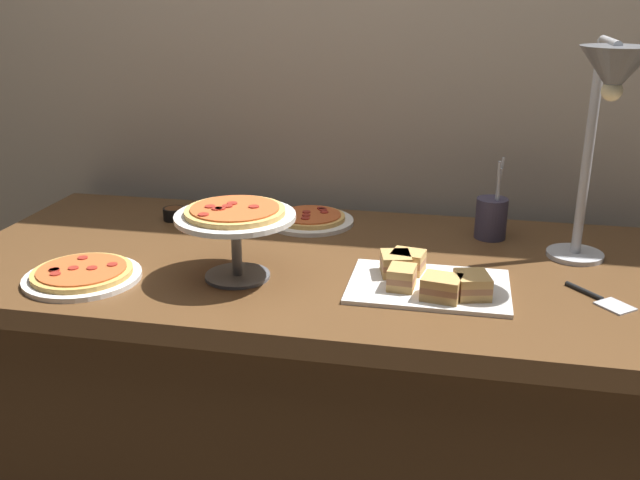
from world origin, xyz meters
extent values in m
cube|color=tan|center=(0.00, 0.50, 1.20)|extent=(4.40, 0.04, 2.40)
cube|color=brown|center=(0.00, 0.00, 0.73)|extent=(1.90, 0.84, 0.05)
cube|color=#3C2715|center=(0.00, 0.00, 0.35)|extent=(1.75, 0.74, 0.71)
cylinder|color=#B7BABF|center=(0.59, 0.14, 0.77)|extent=(0.14, 0.14, 0.01)
cylinder|color=#B7BABF|center=(0.59, 0.14, 1.03)|extent=(0.02, 0.02, 0.52)
cylinder|color=#B7BABF|center=(0.59, 0.05, 1.29)|extent=(0.02, 0.18, 0.02)
cone|color=#595B60|center=(0.59, -0.04, 1.24)|extent=(0.15, 0.15, 0.10)
sphere|color=#F9EAB2|center=(0.59, -0.04, 1.20)|extent=(0.04, 0.04, 0.04)
cylinder|color=white|center=(-0.55, -0.24, 0.77)|extent=(0.27, 0.27, 0.01)
cylinder|color=gold|center=(-0.55, -0.24, 0.78)|extent=(0.23, 0.23, 0.01)
cylinder|color=#C65628|center=(-0.55, -0.24, 0.79)|extent=(0.20, 0.20, 0.00)
cylinder|color=maroon|center=(-0.60, -0.26, 0.79)|extent=(0.02, 0.02, 0.00)
cylinder|color=maroon|center=(-0.49, -0.21, 0.79)|extent=(0.02, 0.02, 0.00)
cylinder|color=maroon|center=(-0.58, -0.18, 0.79)|extent=(0.02, 0.02, 0.00)
cylinder|color=maroon|center=(-0.59, -0.29, 0.79)|extent=(0.02, 0.02, 0.00)
cylinder|color=maroon|center=(-0.52, -0.24, 0.79)|extent=(0.02, 0.02, 0.00)
cylinder|color=maroon|center=(-0.57, -0.25, 0.79)|extent=(0.02, 0.02, 0.00)
cylinder|color=maroon|center=(-0.60, -0.27, 0.79)|extent=(0.02, 0.02, 0.00)
cylinder|color=white|center=(-0.12, 0.27, 0.77)|extent=(0.25, 0.25, 0.01)
cylinder|color=#DBA856|center=(-0.12, 0.27, 0.78)|extent=(0.20, 0.20, 0.01)
cylinder|color=#C65628|center=(-0.12, 0.27, 0.79)|extent=(0.18, 0.18, 0.00)
cylinder|color=maroon|center=(-0.08, 0.29, 0.79)|extent=(0.02, 0.02, 0.00)
cylinder|color=maroon|center=(-0.13, 0.25, 0.79)|extent=(0.02, 0.02, 0.00)
cylinder|color=maroon|center=(-0.10, 0.33, 0.79)|extent=(0.02, 0.02, 0.00)
cylinder|color=maroon|center=(-0.13, 0.28, 0.79)|extent=(0.02, 0.02, 0.00)
cylinder|color=maroon|center=(-0.12, 0.22, 0.79)|extent=(0.02, 0.02, 0.00)
cylinder|color=maroon|center=(-0.09, 0.32, 0.79)|extent=(0.02, 0.02, 0.00)
cylinder|color=#595B60|center=(-0.20, -0.16, 0.83)|extent=(0.02, 0.02, 0.14)
cylinder|color=#595B60|center=(-0.20, -0.16, 0.76)|extent=(0.15, 0.15, 0.01)
cylinder|color=white|center=(-0.20, -0.16, 0.91)|extent=(0.28, 0.28, 0.01)
cylinder|color=#DBA856|center=(-0.20, -0.16, 0.92)|extent=(0.23, 0.23, 0.01)
cylinder|color=#C65628|center=(-0.20, -0.16, 0.93)|extent=(0.20, 0.20, 0.00)
cylinder|color=maroon|center=(-0.23, -0.17, 0.93)|extent=(0.02, 0.02, 0.00)
cylinder|color=maroon|center=(-0.22, -0.15, 0.93)|extent=(0.02, 0.02, 0.00)
cylinder|color=maroon|center=(-0.21, -0.13, 0.93)|extent=(0.02, 0.02, 0.00)
cylinder|color=maroon|center=(-0.25, -0.22, 0.93)|extent=(0.02, 0.02, 0.00)
cylinder|color=maroon|center=(-0.16, -0.15, 0.93)|extent=(0.02, 0.02, 0.00)
cylinder|color=maroon|center=(-0.25, -0.16, 0.93)|extent=(0.02, 0.02, 0.00)
cylinder|color=maroon|center=(-0.23, -0.18, 0.93)|extent=(0.02, 0.02, 0.00)
cube|color=white|center=(0.24, -0.13, 0.77)|extent=(0.36, 0.25, 0.01)
cube|color=tan|center=(0.19, -0.16, 0.78)|extent=(0.06, 0.07, 0.02)
cube|color=#9E6642|center=(0.19, -0.16, 0.80)|extent=(0.06, 0.07, 0.01)
cube|color=tan|center=(0.19, -0.16, 0.81)|extent=(0.06, 0.07, 0.02)
cube|color=tan|center=(0.16, -0.08, 0.78)|extent=(0.08, 0.09, 0.02)
cube|color=#9E6642|center=(0.16, -0.08, 0.80)|extent=(0.08, 0.09, 0.01)
cube|color=tan|center=(0.16, -0.08, 0.81)|extent=(0.08, 0.09, 0.02)
cube|color=tan|center=(0.27, -0.20, 0.78)|extent=(0.09, 0.08, 0.02)
cube|color=#9E6642|center=(0.27, -0.20, 0.80)|extent=(0.09, 0.08, 0.01)
cube|color=tan|center=(0.27, -0.20, 0.81)|extent=(0.09, 0.08, 0.02)
cube|color=tan|center=(0.19, -0.06, 0.78)|extent=(0.08, 0.07, 0.02)
cube|color=#9E6642|center=(0.19, -0.06, 0.80)|extent=(0.08, 0.07, 0.01)
cube|color=tan|center=(0.19, -0.06, 0.81)|extent=(0.08, 0.07, 0.02)
cube|color=tan|center=(0.34, -0.17, 0.78)|extent=(0.09, 0.09, 0.02)
cube|color=#9E6642|center=(0.34, -0.17, 0.80)|extent=(0.09, 0.09, 0.01)
cube|color=tan|center=(0.34, -0.17, 0.81)|extent=(0.09, 0.09, 0.02)
cylinder|color=black|center=(-0.51, 0.22, 0.78)|extent=(0.06, 0.06, 0.04)
cylinder|color=#562D14|center=(-0.51, 0.22, 0.79)|extent=(0.05, 0.05, 0.01)
cylinder|color=#383347|center=(0.39, 0.25, 0.82)|extent=(0.08, 0.08, 0.11)
cylinder|color=#B7BABF|center=(0.40, 0.25, 0.89)|extent=(0.03, 0.02, 0.19)
cylinder|color=#B7BABF|center=(0.40, 0.23, 0.88)|extent=(0.02, 0.01, 0.18)
cylinder|color=#B7BABF|center=(0.40, 0.25, 0.87)|extent=(0.02, 0.03, 0.16)
cube|color=#B7BABF|center=(0.64, -0.15, 0.76)|extent=(0.09, 0.09, 0.00)
cylinder|color=black|center=(0.58, -0.09, 0.76)|extent=(0.07, 0.08, 0.01)
camera|label=1|loc=(0.30, -1.61, 1.40)|focal=39.59mm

